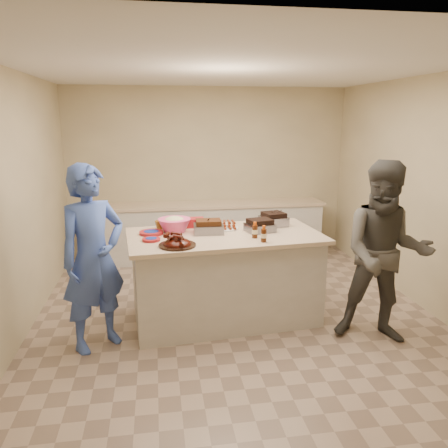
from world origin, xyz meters
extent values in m
cube|color=#47230F|center=(-0.31, 0.03, 0.99)|extent=(0.33, 0.25, 0.10)
cube|color=black|center=(0.27, 0.02, 0.99)|extent=(0.34, 0.30, 0.09)
cube|color=gray|center=(0.49, 0.26, 0.99)|extent=(0.33, 0.33, 0.11)
cylinder|color=silver|center=(-0.10, 0.20, 0.99)|extent=(0.35, 0.35, 0.05)
cube|color=#F2AD02|center=(0.54, 0.43, 0.99)|extent=(0.29, 0.23, 0.07)
cylinder|color=#3B1A09|center=(0.15, -0.24, 0.99)|extent=(0.06, 0.06, 0.17)
cylinder|color=#3B1A09|center=(0.21, -0.40, 0.99)|extent=(0.06, 0.06, 0.17)
cylinder|color=#FDD300|center=(-0.37, 0.03, 0.99)|extent=(0.05, 0.05, 0.12)
imported|color=silver|center=(-0.30, 0.20, 0.99)|extent=(0.13, 0.05, 0.13)
cylinder|color=maroon|center=(-0.92, 0.09, 0.99)|extent=(0.28, 0.28, 0.03)
cylinder|color=maroon|center=(-0.92, -0.18, 0.99)|extent=(0.20, 0.20, 0.03)
imported|color=#9B631D|center=(-0.83, 0.31, 0.99)|extent=(0.11, 0.10, 0.10)
cube|color=maroon|center=(-0.43, 0.35, 0.99)|extent=(0.21, 0.16, 0.10)
imported|color=#3E5BB6|center=(-1.47, -0.45, 0.00)|extent=(1.60, 1.86, 0.43)
imported|color=#4E4B46|center=(1.35, -0.75, 0.00)|extent=(1.51, 2.03, 0.69)
camera|label=1|loc=(-0.85, -4.56, 2.21)|focal=35.00mm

